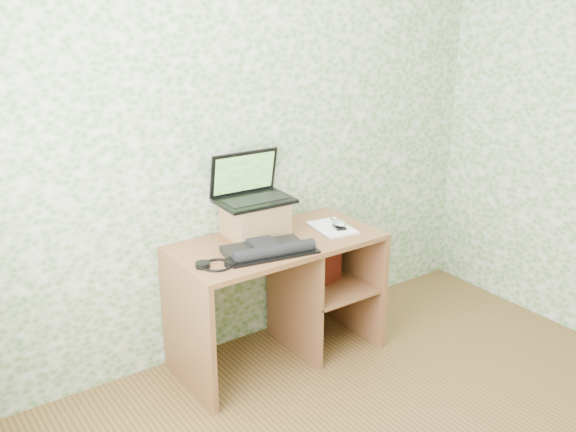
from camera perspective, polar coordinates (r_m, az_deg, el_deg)
wall_back at (r=3.73m, az=-3.72°, el=7.16°), size 3.50×0.00×3.50m
desk at (r=3.81m, az=-0.24°, el=-5.55°), size 1.20×0.60×0.75m
riser at (r=3.69m, az=-2.94°, el=-0.24°), size 0.34×0.29×0.20m
laptop at (r=3.68m, az=-3.36°, el=2.37°), size 0.43×0.31×0.28m
keyboard at (r=3.46m, az=-1.81°, el=-2.98°), size 0.51×0.33×0.07m
headphones at (r=3.33m, az=-6.32°, el=-4.30°), size 0.21×0.21×0.03m
notepad at (r=3.82m, az=3.94°, el=-1.04°), size 0.24×0.32×0.01m
mouse at (r=3.80m, az=4.59°, el=-0.79°), size 0.10×0.12×0.04m
pen at (r=3.89m, az=4.32°, el=-0.49°), size 0.03×0.13×0.01m
red_box at (r=3.90m, az=3.14°, el=-3.90°), size 0.27×0.14×0.31m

